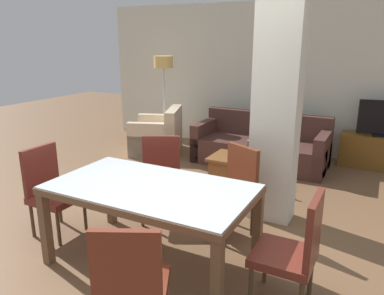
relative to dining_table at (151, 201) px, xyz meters
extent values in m
plane|color=brown|center=(0.00, 0.00, -0.63)|extent=(18.00, 18.00, 0.00)
cube|color=silver|center=(0.00, 4.25, 0.72)|extent=(7.20, 0.06, 2.70)
cube|color=brown|center=(-0.16, 4.21, 0.97)|extent=(0.44, 0.02, 0.36)
cube|color=#4C8CCC|center=(-0.16, 4.19, 0.97)|extent=(0.40, 0.01, 0.32)
cube|color=silver|center=(0.71, 1.46, 0.72)|extent=(0.49, 0.33, 2.70)
cube|color=brown|center=(0.00, -0.48, 0.10)|extent=(1.82, 0.06, 0.06)
cube|color=brown|center=(0.00, 0.48, 0.10)|extent=(1.82, 0.06, 0.06)
cube|color=brown|center=(-0.88, 0.00, 0.10)|extent=(0.06, 0.90, 0.06)
cube|color=brown|center=(0.88, 0.00, 0.10)|extent=(0.06, 0.90, 0.06)
cube|color=silver|center=(0.00, 0.00, 0.14)|extent=(1.80, 1.00, 0.01)
cube|color=brown|center=(-0.86, -0.46, -0.28)|extent=(0.08, 0.08, 0.70)
cube|color=brown|center=(0.86, -0.46, -0.28)|extent=(0.08, 0.08, 0.70)
cube|color=brown|center=(-0.86, 0.46, -0.28)|extent=(0.08, 0.08, 0.70)
cube|color=brown|center=(0.86, 0.46, -0.28)|extent=(0.08, 0.08, 0.70)
cube|color=brown|center=(0.41, 0.83, -0.22)|extent=(0.62, 0.62, 0.07)
cube|color=brown|center=(0.50, 1.01, 0.07)|extent=(0.41, 0.24, 0.50)
cylinder|color=#4B3824|center=(0.50, 0.57, -0.44)|extent=(0.04, 0.04, 0.38)
cylinder|color=#4B3824|center=(0.16, 0.74, -0.44)|extent=(0.04, 0.04, 0.38)
cylinder|color=#4B3824|center=(0.66, 0.91, -0.44)|extent=(0.04, 0.04, 0.38)
cylinder|color=#4B3824|center=(0.32, 1.08, -0.44)|extent=(0.04, 0.04, 0.38)
cube|color=maroon|center=(-1.20, 0.00, -0.22)|extent=(0.46, 0.46, 0.07)
cube|color=maroon|center=(-1.40, 0.00, 0.07)|extent=(0.05, 0.44, 0.50)
cylinder|color=#4B3824|center=(-1.01, 0.19, -0.44)|extent=(0.04, 0.04, 0.38)
cylinder|color=#4B3824|center=(-1.01, -0.19, -0.44)|extent=(0.04, 0.04, 0.38)
cylinder|color=#4B3824|center=(-1.39, 0.19, -0.44)|extent=(0.04, 0.04, 0.38)
cylinder|color=#4B3824|center=(-1.39, -0.19, -0.44)|extent=(0.04, 0.04, 0.38)
cube|color=maroon|center=(1.22, 0.00, -0.22)|extent=(0.46, 0.46, 0.07)
cube|color=maroon|center=(1.42, 0.00, 0.07)|extent=(0.05, 0.44, 0.50)
cylinder|color=#4B3824|center=(1.03, -0.19, -0.44)|extent=(0.04, 0.04, 0.38)
cylinder|color=#4B3824|center=(1.03, 0.19, -0.44)|extent=(0.04, 0.04, 0.38)
cylinder|color=#4B3824|center=(1.41, 0.19, -0.44)|extent=(0.04, 0.04, 0.38)
cube|color=maroon|center=(-0.41, 0.80, -0.22)|extent=(0.62, 0.62, 0.07)
cube|color=maroon|center=(-0.50, 0.98, 0.07)|extent=(0.41, 0.24, 0.50)
cylinder|color=#4B3824|center=(-0.15, 0.72, -0.44)|extent=(0.04, 0.04, 0.38)
cylinder|color=#4B3824|center=(-0.49, 0.54, -0.44)|extent=(0.04, 0.04, 0.38)
cylinder|color=#4B3824|center=(-0.33, 1.05, -0.44)|extent=(0.04, 0.04, 0.38)
cylinder|color=#4B3824|center=(-0.67, 0.88, -0.44)|extent=(0.04, 0.04, 0.38)
cube|color=maroon|center=(0.41, -0.84, -0.22)|extent=(0.62, 0.62, 0.07)
cube|color=maroon|center=(0.50, -1.02, 0.07)|extent=(0.41, 0.24, 0.50)
cube|color=#492B26|center=(-0.01, 3.27, -0.42)|extent=(2.17, 0.93, 0.42)
cube|color=#492B26|center=(-0.01, 3.65, -0.01)|extent=(2.17, 0.18, 0.41)
cube|color=#492B26|center=(1.00, 3.27, -0.31)|extent=(0.16, 0.93, 0.64)
cube|color=#492B26|center=(-1.01, 3.27, -0.31)|extent=(0.16, 0.93, 0.64)
cube|color=beige|center=(-1.95, 3.09, -0.43)|extent=(1.13, 1.17, 0.40)
cube|color=beige|center=(-1.64, 3.21, -0.02)|extent=(0.50, 0.93, 0.43)
cube|color=beige|center=(-1.81, 2.73, -0.31)|extent=(0.85, 0.44, 0.63)
cube|color=beige|center=(-2.09, 3.46, -0.31)|extent=(0.85, 0.44, 0.63)
cube|color=brown|center=(-0.03, 2.21, -0.23)|extent=(0.71, 0.58, 0.04)
cube|color=brown|center=(-0.03, 2.21, -0.44)|extent=(0.63, 0.50, 0.38)
cylinder|color=#4C2D14|center=(0.14, 2.25, -0.12)|extent=(0.08, 0.08, 0.18)
cylinder|color=#4C2D14|center=(0.14, 2.25, 0.01)|extent=(0.03, 0.03, 0.07)
cylinder|color=#B7B7BC|center=(0.14, 2.25, 0.05)|extent=(0.04, 0.04, 0.01)
cube|color=brown|center=(1.81, 3.97, -0.36)|extent=(1.26, 0.40, 0.54)
cube|color=black|center=(1.81, 3.97, -0.07)|extent=(0.36, 0.25, 0.03)
cylinder|color=#B7B7BC|center=(-2.05, 3.56, -0.62)|extent=(0.33, 0.33, 0.02)
cylinder|color=#B7B7BC|center=(-2.05, 3.56, 0.14)|extent=(0.04, 0.04, 1.50)
cylinder|color=#E5BC66|center=(-2.05, 3.56, 1.00)|extent=(0.36, 0.36, 0.22)
camera|label=1|loc=(1.77, -2.59, 1.40)|focal=35.00mm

